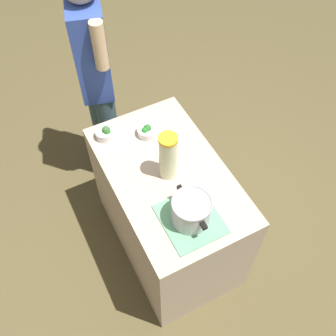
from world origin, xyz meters
name	(u,v)px	position (x,y,z in m)	size (l,w,h in m)	color
ground_plane	(168,240)	(0.00, 0.00, 0.00)	(8.00, 8.00, 0.00)	brown
counter_slab	(168,211)	(0.00, 0.00, 0.43)	(1.08, 0.65, 0.87)	#BCA893
dish_cloth	(190,219)	(-0.32, 0.03, 0.87)	(0.33, 0.30, 0.01)	#69AE82
cooking_pot	(191,210)	(-0.32, 0.03, 0.96)	(0.28, 0.21, 0.16)	#B7B7BC
lemonade_pitcher	(168,157)	(0.00, 0.00, 1.02)	(0.10, 0.10, 0.31)	beige
broccoli_bowl_front	(147,131)	(0.32, -0.02, 0.90)	(0.13, 0.13, 0.08)	silver
broccoli_bowl_center	(106,133)	(0.42, 0.21, 0.90)	(0.12, 0.12, 0.09)	silver
person_cook	(96,80)	(0.85, 0.10, 0.94)	(0.50, 0.29, 1.70)	#36515B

